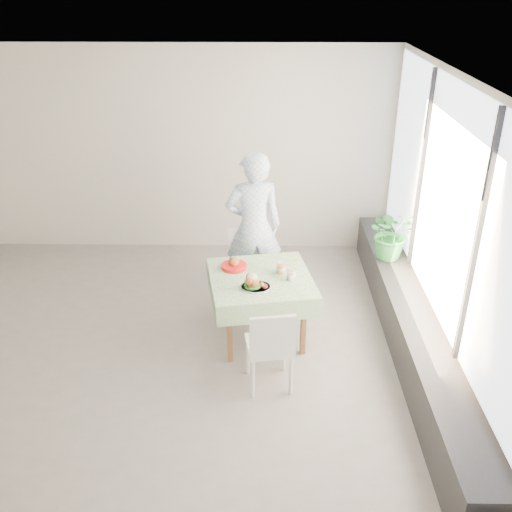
{
  "coord_description": "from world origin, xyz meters",
  "views": [
    {
      "loc": [
        1.27,
        -5.01,
        3.6
      ],
      "look_at": [
        1.18,
        0.25,
        0.96
      ],
      "focal_mm": 40.0,
      "sensor_mm": 36.0,
      "label": 1
    }
  ],
  "objects_px": {
    "chair_near": "(269,361)",
    "juice_cup_orange": "(281,268)",
    "main_dish": "(254,283)",
    "cafe_table": "(261,300)",
    "potted_plant": "(392,233)",
    "diner": "(254,227)",
    "chair_far": "(245,282)"
  },
  "relations": [
    {
      "from": "chair_near",
      "to": "diner",
      "type": "height_order",
      "value": "diner"
    },
    {
      "from": "cafe_table",
      "to": "chair_far",
      "type": "distance_m",
      "value": 0.75
    },
    {
      "from": "main_dish",
      "to": "cafe_table",
      "type": "bearing_deg",
      "value": 74.03
    },
    {
      "from": "cafe_table",
      "to": "chair_near",
      "type": "bearing_deg",
      "value": -83.66
    },
    {
      "from": "chair_far",
      "to": "potted_plant",
      "type": "relative_size",
      "value": 1.43
    },
    {
      "from": "chair_near",
      "to": "diner",
      "type": "distance_m",
      "value": 1.84
    },
    {
      "from": "diner",
      "to": "chair_far",
      "type": "bearing_deg",
      "value": 52.92
    },
    {
      "from": "chair_near",
      "to": "main_dish",
      "type": "xyz_separation_m",
      "value": [
        -0.16,
        0.59,
        0.52
      ]
    },
    {
      "from": "chair_near",
      "to": "juice_cup_orange",
      "type": "relative_size",
      "value": 3.43
    },
    {
      "from": "cafe_table",
      "to": "diner",
      "type": "relative_size",
      "value": 0.66
    },
    {
      "from": "chair_near",
      "to": "potted_plant",
      "type": "distance_m",
      "value": 2.36
    },
    {
      "from": "potted_plant",
      "to": "chair_near",
      "type": "bearing_deg",
      "value": -129.3
    },
    {
      "from": "chair_near",
      "to": "juice_cup_orange",
      "type": "bearing_deg",
      "value": 82.61
    },
    {
      "from": "juice_cup_orange",
      "to": "cafe_table",
      "type": "bearing_deg",
      "value": -157.14
    },
    {
      "from": "chair_far",
      "to": "diner",
      "type": "relative_size",
      "value": 0.49
    },
    {
      "from": "cafe_table",
      "to": "potted_plant",
      "type": "xyz_separation_m",
      "value": [
        1.55,
        0.96,
        0.36
      ]
    },
    {
      "from": "diner",
      "to": "potted_plant",
      "type": "distance_m",
      "value": 1.64
    },
    {
      "from": "cafe_table",
      "to": "juice_cup_orange",
      "type": "distance_m",
      "value": 0.41
    },
    {
      "from": "main_dish",
      "to": "potted_plant",
      "type": "bearing_deg",
      "value": 36.45
    },
    {
      "from": "diner",
      "to": "potted_plant",
      "type": "xyz_separation_m",
      "value": [
        1.64,
        0.07,
        -0.1
      ]
    },
    {
      "from": "main_dish",
      "to": "potted_plant",
      "type": "height_order",
      "value": "potted_plant"
    },
    {
      "from": "diner",
      "to": "juice_cup_orange",
      "type": "xyz_separation_m",
      "value": [
        0.3,
        -0.81,
        -0.11
      ]
    },
    {
      "from": "juice_cup_orange",
      "to": "potted_plant",
      "type": "distance_m",
      "value": 1.6
    },
    {
      "from": "potted_plant",
      "to": "juice_cup_orange",
      "type": "bearing_deg",
      "value": -146.92
    },
    {
      "from": "main_dish",
      "to": "potted_plant",
      "type": "xyz_separation_m",
      "value": [
        1.61,
        1.19,
        0.02
      ]
    },
    {
      "from": "diner",
      "to": "main_dish",
      "type": "bearing_deg",
      "value": 80.75
    },
    {
      "from": "cafe_table",
      "to": "juice_cup_orange",
      "type": "height_order",
      "value": "juice_cup_orange"
    },
    {
      "from": "main_dish",
      "to": "potted_plant",
      "type": "distance_m",
      "value": 2.01
    },
    {
      "from": "juice_cup_orange",
      "to": "potted_plant",
      "type": "bearing_deg",
      "value": 33.08
    },
    {
      "from": "cafe_table",
      "to": "main_dish",
      "type": "distance_m",
      "value": 0.41
    },
    {
      "from": "chair_far",
      "to": "chair_near",
      "type": "distance_m",
      "value": 1.55
    },
    {
      "from": "chair_near",
      "to": "juice_cup_orange",
      "type": "xyz_separation_m",
      "value": [
        0.12,
        0.91,
        0.53
      ]
    }
  ]
}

